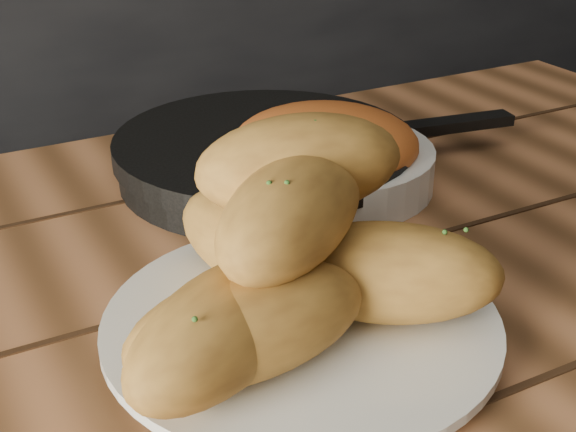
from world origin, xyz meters
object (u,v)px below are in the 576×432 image
(plate, at_px, (301,327))
(bowl, at_px, (325,154))
(bread_rolls, at_px, (286,257))
(skillet, at_px, (267,156))

(plate, height_order, bowl, bowl)
(bread_rolls, height_order, bowl, bread_rolls)
(skillet, bearing_deg, bowl, -46.95)
(plate, xyz_separation_m, skillet, (0.11, 0.27, 0.01))
(plate, relative_size, skillet, 0.64)
(bread_rolls, relative_size, bowl, 1.39)
(bread_rolls, distance_m, bowl, 0.29)
(plate, distance_m, skillet, 0.29)
(bowl, bearing_deg, plate, -124.33)
(bread_rolls, xyz_separation_m, bowl, (0.17, 0.23, -0.04))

